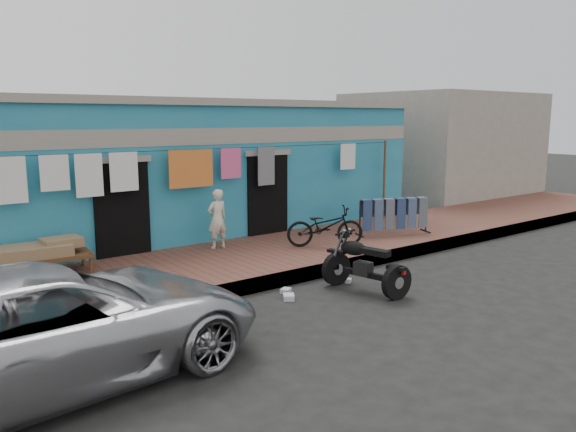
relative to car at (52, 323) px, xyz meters
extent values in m
plane|color=black|center=(4.70, -0.18, -0.70)|extent=(80.00, 80.00, 0.00)
cube|color=brown|center=(4.70, 2.82, -0.57)|extent=(28.00, 3.00, 0.25)
cube|color=gray|center=(4.70, 1.37, -0.57)|extent=(28.00, 0.10, 0.25)
cube|color=teal|center=(4.70, 6.82, 0.90)|extent=(12.00, 5.00, 3.20)
cube|color=#9E9384|center=(4.70, 4.38, 1.85)|extent=(12.00, 0.14, 0.35)
cube|color=#9E9384|center=(4.70, 6.82, 2.58)|extent=(12.20, 5.20, 0.16)
cube|color=black|center=(2.50, 4.30, 0.35)|extent=(1.10, 0.10, 2.10)
cube|color=black|center=(6.00, 4.30, 0.35)|extent=(1.10, 0.10, 2.10)
cube|color=#9E9384|center=(15.70, 6.82, 1.20)|extent=(6.00, 5.00, 3.80)
cylinder|color=brown|center=(9.70, 4.07, 0.60)|extent=(0.06, 0.06, 2.10)
cylinder|color=black|center=(4.70, 4.07, 1.60)|extent=(10.00, 0.01, 0.01)
cube|color=silver|center=(0.46, 4.07, 1.20)|extent=(0.60, 0.02, 0.80)
cube|color=silver|center=(1.22, 4.07, 1.28)|extent=(0.50, 0.02, 0.64)
cube|color=silver|center=(1.82, 4.07, 1.20)|extent=(0.50, 0.02, 0.80)
cube|color=silver|center=(2.48, 4.07, 1.23)|extent=(0.55, 0.02, 0.74)
cube|color=#CC4C26|center=(3.91, 4.07, 1.21)|extent=(1.00, 0.02, 0.78)
cube|color=#D54E82|center=(4.87, 4.07, 1.28)|extent=(0.50, 0.02, 0.65)
cube|color=slate|center=(5.80, 4.07, 1.17)|extent=(0.45, 0.02, 0.87)
cube|color=silver|center=(8.34, 4.07, 1.28)|extent=(0.50, 0.02, 0.65)
imported|color=#B8B8BD|center=(0.00, 0.00, 0.00)|extent=(5.13, 2.68, 1.39)
imported|color=beige|center=(4.30, 3.72, 0.17)|extent=(0.46, 0.32, 1.24)
imported|color=black|center=(6.19, 2.48, 0.07)|extent=(1.67, 1.31, 1.04)
cube|color=silver|center=(4.03, 1.02, -0.66)|extent=(0.22, 0.21, 0.08)
cube|color=silver|center=(5.30, 0.82, -0.66)|extent=(0.18, 0.17, 0.07)
cube|color=silver|center=(3.86, 0.71, -0.65)|extent=(0.27, 0.28, 0.09)
camera|label=1|loc=(-1.53, -6.28, 2.24)|focal=35.00mm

